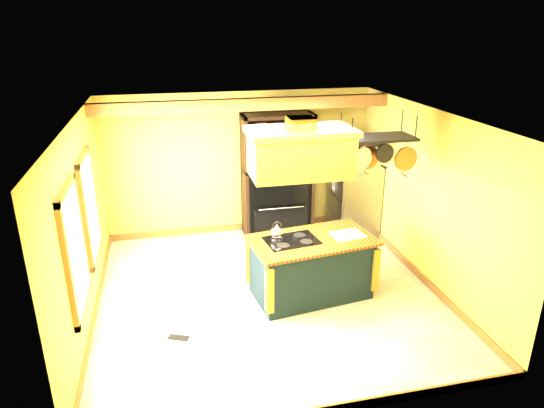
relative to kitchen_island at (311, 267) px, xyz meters
name	(u,v)px	position (x,y,z in m)	size (l,w,h in m)	color
floor	(268,294)	(-0.62, 0.14, -0.47)	(5.00, 5.00, 0.00)	beige
ceiling	(267,117)	(-0.62, 0.14, 2.23)	(5.00, 5.00, 0.00)	white
wall_back	(239,164)	(-0.62, 2.64, 0.88)	(5.00, 0.02, 2.70)	gold
wall_front	(324,306)	(-0.62, -2.36, 0.88)	(5.00, 0.02, 2.70)	gold
wall_left	(82,227)	(-3.12, 0.14, 0.88)	(0.02, 5.00, 2.70)	gold
wall_right	(427,198)	(1.88, 0.14, 0.88)	(0.02, 5.00, 2.70)	gold
ceiling_beam	(245,105)	(-0.62, 1.84, 2.12)	(5.00, 0.15, 0.20)	#935A2D
window_near	(75,250)	(-3.09, -0.66, 0.93)	(0.06, 1.06, 1.56)	#935A2D
window_far	(90,207)	(-3.09, 0.74, 0.93)	(0.06, 1.06, 1.56)	#935A2D
kitchen_island	(311,267)	(0.00, 0.00, 0.00)	(1.91, 1.24, 1.11)	black
range_hood	(300,151)	(-0.20, 0.00, 1.78)	(1.44, 0.81, 0.80)	#A57E29
pot_rack	(377,147)	(0.92, 0.00, 1.78)	(1.13, 0.51, 0.80)	black
refrigerator	(354,189)	(1.47, 2.04, 0.41)	(0.78, 0.92, 1.81)	gray
hutch	(277,188)	(0.05, 2.39, 0.43)	(1.31, 0.60, 2.32)	black
floor_register	(178,338)	(-2.00, -0.66, -0.46)	(0.28, 0.12, 0.01)	black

